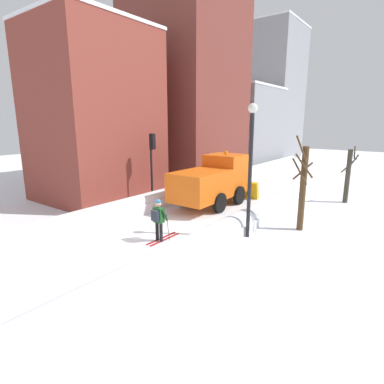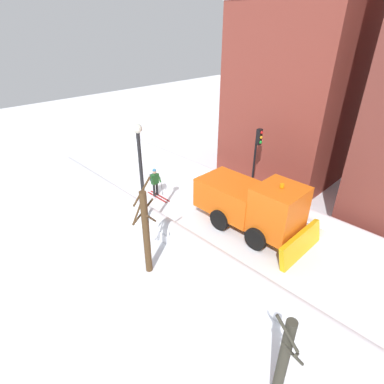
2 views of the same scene
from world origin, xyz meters
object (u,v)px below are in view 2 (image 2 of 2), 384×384
at_px(bare_tree_near, 146,231).
at_px(plow_truck, 253,204).
at_px(street_lamp, 141,169).
at_px(bare_tree_mid, 283,363).
at_px(traffic_light_pole, 257,150).
at_px(skier, 155,181).

bearing_deg(bare_tree_near, plow_truck, 167.30).
distance_m(street_lamp, bare_tree_mid, 9.30).
height_order(bare_tree_near, bare_tree_mid, bare_tree_near).
distance_m(traffic_light_pole, bare_tree_near, 8.59).
bearing_deg(bare_tree_near, traffic_light_pole, -174.90).
bearing_deg(bare_tree_mid, plow_truck, -139.15).
bearing_deg(skier, plow_truck, 101.91).
bearing_deg(traffic_light_pole, bare_tree_near, 5.10).
bearing_deg(plow_truck, traffic_light_pole, -145.84).
distance_m(skier, traffic_light_pole, 6.25).
bearing_deg(street_lamp, traffic_light_pole, 168.15).
xyz_separation_m(bare_tree_near, bare_tree_mid, (0.67, 6.63, -0.32)).
bearing_deg(traffic_light_pole, bare_tree_mid, 38.83).
relative_size(traffic_light_pole, street_lamp, 0.75).
relative_size(bare_tree_near, bare_tree_mid, 1.23).
bearing_deg(skier, traffic_light_pole, 135.81).
bearing_deg(traffic_light_pole, skier, -44.19).
distance_m(skier, bare_tree_mid, 12.55).
xyz_separation_m(plow_truck, skier, (1.30, -6.15, -0.48)).
height_order(skier, bare_tree_mid, bare_tree_mid).
bearing_deg(bare_tree_mid, street_lamp, -103.94).
distance_m(plow_truck, skier, 6.30).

